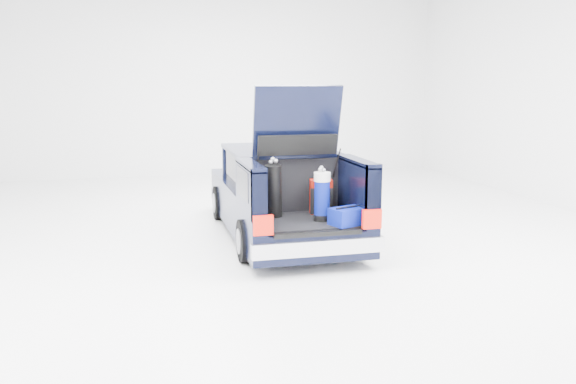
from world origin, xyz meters
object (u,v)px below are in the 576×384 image
object	(u,v)px
blue_golf_bag	(322,196)
blue_duffel	(348,216)
black_golf_bag	(274,191)
car	(279,195)
red_suitcase	(321,197)

from	to	relation	value
blue_golf_bag	blue_duffel	distance (m)	0.48
black_golf_bag	blue_duffel	size ratio (longest dim) A/B	1.53
car	red_suitcase	world-z (taller)	car
red_suitcase	car	bearing A→B (deg)	115.65
red_suitcase	black_golf_bag	world-z (taller)	black_golf_bag
red_suitcase	blue_duffel	world-z (taller)	red_suitcase
black_golf_bag	blue_golf_bag	xyz separation A→B (m)	(0.61, -0.38, -0.04)
car	blue_duffel	bearing A→B (deg)	-76.01
blue_duffel	red_suitcase	bearing A→B (deg)	81.14
blue_golf_bag	black_golf_bag	bearing A→B (deg)	137.58
car	black_golf_bag	bearing A→B (deg)	-106.41
blue_golf_bag	car	bearing A→B (deg)	86.87
car	blue_duffel	xyz separation A→B (m)	(0.50, -2.01, 0.04)
blue_duffel	blue_golf_bag	bearing A→B (deg)	111.86
car	red_suitcase	bearing A→B (deg)	-74.46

